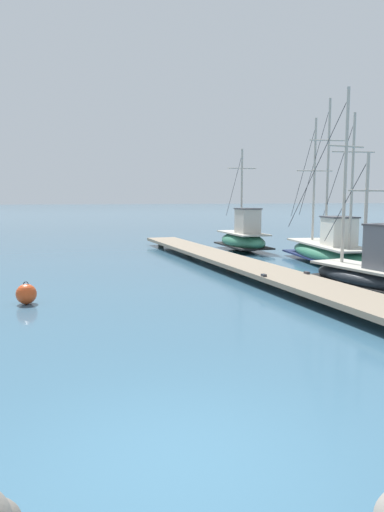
{
  "coord_description": "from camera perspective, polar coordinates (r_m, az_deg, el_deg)",
  "views": [
    {
      "loc": [
        -1.27,
        -4.92,
        2.99
      ],
      "look_at": [
        2.3,
        7.34,
        1.4
      ],
      "focal_mm": 33.22,
      "sensor_mm": 36.0,
      "label": 1
    }
  ],
  "objects": [
    {
      "name": "fishing_boat_2",
      "position": [
        22.13,
        16.2,
        0.73
      ],
      "size": [
        2.95,
        8.38,
        7.33
      ],
      "color": "#337556",
      "rests_on": "ground"
    },
    {
      "name": "fishing_boat_1",
      "position": [
        16.26,
        20.71,
        -1.78
      ],
      "size": [
        2.33,
        6.62,
        6.62
      ],
      "color": "black",
      "rests_on": "ground"
    },
    {
      "name": "floating_dock",
      "position": [
        19.74,
        4.74,
        -0.57
      ],
      "size": [
        2.88,
        22.47,
        0.53
      ],
      "color": "gray",
      "rests_on": "ground"
    },
    {
      "name": "mooring_buoy",
      "position": [
        14.13,
        -19.33,
        -4.33
      ],
      "size": [
        0.57,
        0.57,
        0.64
      ],
      "color": "#E04C1E",
      "rests_on": "ground"
    },
    {
      "name": "fishing_boat_0",
      "position": [
        26.7,
        6.2,
        2.2
      ],
      "size": [
        1.93,
        4.94,
        5.65
      ],
      "color": "#337556",
      "rests_on": "ground"
    },
    {
      "name": "ground_plane",
      "position": [
        5.89,
        -1.62,
        -23.39
      ],
      "size": [
        400.0,
        400.0,
        0.0
      ],
      "primitive_type": "plane",
      "color": "#38607A"
    }
  ]
}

